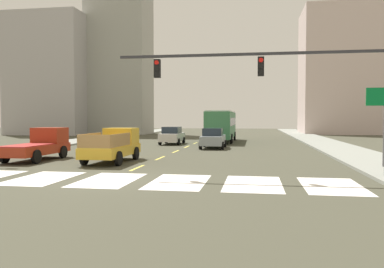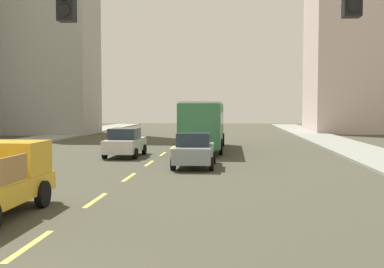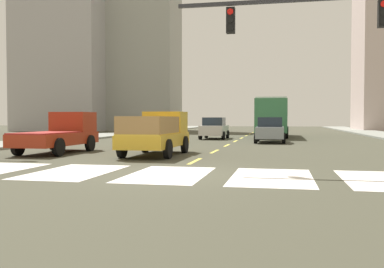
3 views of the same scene
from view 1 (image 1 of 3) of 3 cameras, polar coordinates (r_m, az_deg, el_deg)
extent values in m
plane|color=#414031|center=(16.79, -12.03, -6.57)|extent=(160.00, 160.00, 0.00)
cube|color=gray|center=(34.26, 20.69, -2.00)|extent=(3.93, 110.00, 0.15)
cube|color=gray|center=(38.51, -20.28, -1.53)|extent=(3.93, 110.00, 0.15)
cube|color=silver|center=(18.07, -20.92, -6.03)|extent=(2.23, 3.95, 0.01)
cube|color=silver|center=(16.79, -12.03, -6.55)|extent=(2.23, 3.95, 0.01)
cube|color=silver|center=(15.97, -1.95, -6.96)|extent=(2.23, 3.95, 0.01)
cube|color=silver|center=(15.68, 8.87, -7.16)|extent=(2.23, 3.95, 0.01)
cube|color=silver|center=(15.95, 19.70, -7.11)|extent=(2.23, 3.95, 0.01)
cube|color=#DFCE49|center=(20.53, -7.99, -4.90)|extent=(0.16, 2.40, 0.01)
cube|color=#DFCE49|center=(25.32, -4.65, -3.51)|extent=(0.16, 2.40, 0.01)
cube|color=#DFCE49|center=(30.18, -2.39, -2.56)|extent=(0.16, 2.40, 0.01)
cube|color=#DFCE49|center=(35.08, -0.76, -1.87)|extent=(0.16, 2.40, 0.01)
cube|color=#DFCE49|center=(40.00, 0.47, -1.34)|extent=(0.16, 2.40, 0.01)
cube|color=#DFCE49|center=(44.94, 1.43, -0.94)|extent=(0.16, 2.40, 0.01)
cube|color=#DFCE49|center=(49.90, 2.20, -0.61)|extent=(0.16, 2.40, 0.01)
cube|color=#DFCE49|center=(54.86, 2.83, -0.34)|extent=(0.16, 2.40, 0.01)
cube|color=gold|center=(23.31, -11.63, -2.39)|extent=(1.96, 5.20, 0.56)
cube|color=gold|center=(24.85, -10.26, -0.28)|extent=(1.84, 1.60, 1.00)
cube|color=#19232D|center=(25.26, -9.93, 0.17)|extent=(1.72, 0.08, 0.56)
cube|color=gold|center=(22.40, -12.50, -1.79)|extent=(1.84, 3.30, 0.06)
cylinder|color=black|center=(25.13, -12.46, -2.69)|extent=(0.22, 0.80, 0.80)
cylinder|color=black|center=(24.48, -8.18, -2.80)|extent=(0.22, 0.80, 0.80)
cylinder|color=black|center=(22.27, -15.41, -3.37)|extent=(0.22, 0.80, 0.80)
cylinder|color=black|center=(21.54, -10.65, -3.52)|extent=(0.22, 0.80, 0.80)
cube|color=olive|center=(22.72, -14.62, -0.79)|extent=(0.06, 3.17, 0.70)
cube|color=olive|center=(22.06, -10.33, -0.85)|extent=(0.06, 3.17, 0.70)
cube|color=olive|center=(20.91, -14.11, -1.06)|extent=(1.80, 0.06, 0.70)
cube|color=maroon|center=(25.58, -21.83, -2.09)|extent=(1.96, 5.20, 0.56)
cube|color=maroon|center=(27.01, -20.00, -0.18)|extent=(1.84, 1.60, 1.00)
cube|color=#19232D|center=(27.39, -19.56, 0.24)|extent=(1.72, 0.08, 0.56)
cube|color=maroon|center=(24.75, -22.97, -1.53)|extent=(1.84, 3.30, 0.06)
cylinder|color=black|center=(27.44, -21.90, -2.39)|extent=(0.22, 0.80, 0.80)
cylinder|color=black|center=(26.49, -18.26, -2.50)|extent=(0.22, 0.80, 0.80)
cylinder|color=black|center=(24.83, -25.61, -2.93)|extent=(0.22, 0.80, 0.80)
cylinder|color=black|center=(23.77, -21.72, -3.09)|extent=(0.22, 0.80, 0.80)
cube|color=#357347|center=(42.35, 4.31, 1.36)|extent=(2.50, 10.80, 2.70)
cube|color=#19232D|center=(42.34, 4.31, 1.83)|extent=(2.52, 9.94, 0.80)
cube|color=silver|center=(42.35, 4.32, 3.26)|extent=(2.40, 10.37, 0.12)
cylinder|color=black|center=(45.84, 3.10, -0.25)|extent=(0.22, 1.00, 1.00)
cylinder|color=black|center=(45.65, 6.22, -0.27)|extent=(0.22, 1.00, 1.00)
cylinder|color=black|center=(39.57, 2.14, -0.67)|extent=(0.22, 1.00, 1.00)
cylinder|color=black|center=(39.35, 5.76, -0.69)|extent=(0.22, 1.00, 1.00)
cube|color=silver|center=(38.58, -2.91, -0.45)|extent=(1.80, 4.40, 0.76)
cube|color=#1E2833|center=(38.40, -2.96, 0.59)|extent=(1.58, 2.11, 0.64)
cylinder|color=black|center=(40.12, -3.76, -0.88)|extent=(0.22, 0.64, 0.64)
cylinder|color=black|center=(39.76, -1.23, -0.91)|extent=(0.22, 0.64, 0.64)
cylinder|color=black|center=(37.47, -4.69, -1.12)|extent=(0.22, 0.64, 0.64)
cylinder|color=black|center=(37.08, -1.98, -1.15)|extent=(0.22, 0.64, 0.64)
cube|color=gray|center=(33.41, 3.10, -0.88)|extent=(1.80, 4.40, 0.76)
cube|color=#1E2833|center=(33.23, 3.07, 0.31)|extent=(1.58, 2.11, 0.64)
cylinder|color=black|center=(34.89, 1.86, -1.37)|extent=(0.22, 0.64, 0.64)
cylinder|color=black|center=(34.71, 4.81, -1.39)|extent=(0.22, 0.64, 0.64)
cylinder|color=black|center=(32.19, 1.25, -1.68)|extent=(0.22, 0.64, 0.64)
cylinder|color=black|center=(31.99, 4.44, -1.71)|extent=(0.22, 0.64, 0.64)
cube|color=#2D2D33|center=(17.78, 8.08, 11.43)|extent=(11.69, 0.12, 0.12)
cube|color=black|center=(17.70, 9.99, 9.66)|extent=(0.28, 0.24, 0.84)
cylinder|color=red|center=(17.61, 10.00, 10.55)|extent=(0.20, 0.04, 0.20)
cylinder|color=black|center=(17.57, 10.00, 9.71)|extent=(0.20, 0.04, 0.20)
cylinder|color=black|center=(17.54, 9.99, 8.87)|extent=(0.20, 0.04, 0.20)
cube|color=black|center=(18.24, -5.07, 9.47)|extent=(0.28, 0.24, 0.84)
cylinder|color=red|center=(18.15, -5.18, 10.33)|extent=(0.20, 0.04, 0.20)
cylinder|color=black|center=(18.12, -5.18, 9.51)|extent=(0.20, 0.04, 0.20)
cylinder|color=black|center=(18.09, -5.17, 8.70)|extent=(0.20, 0.04, 0.20)
cylinder|color=slate|center=(21.79, 26.20, 0.83)|extent=(0.12, 0.12, 4.20)
cube|color=#086B2E|center=(21.77, 26.17, 4.91)|extent=(1.70, 0.06, 0.90)
cube|color=#999991|center=(65.06, -10.49, 11.24)|extent=(9.40, 7.00, 25.34)
cube|color=beige|center=(69.03, 20.46, 8.47)|extent=(11.52, 10.86, 20.21)
cube|color=#A8A5A7|center=(65.83, -19.60, 7.99)|extent=(11.67, 9.35, 18.40)
camera|label=2|loc=(9.86, -0.60, 4.72)|focal=44.30mm
camera|label=3|loc=(4.44, -30.78, -10.49)|focal=40.41mm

